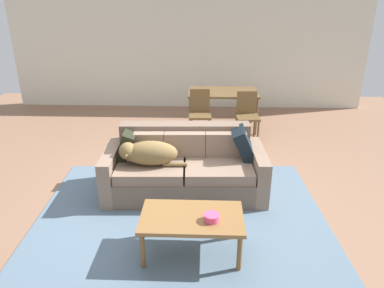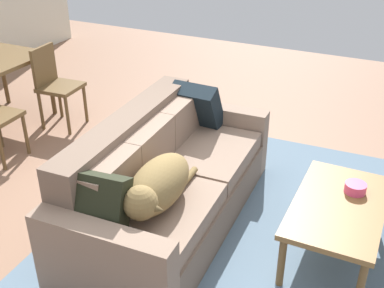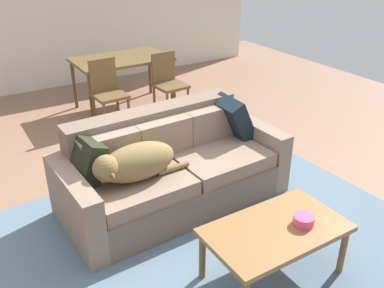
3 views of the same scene
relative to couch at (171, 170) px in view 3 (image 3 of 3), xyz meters
name	(u,v)px [view 3 (image 3 of 3)]	position (x,y,z in m)	size (l,w,h in m)	color
ground_plane	(156,203)	(-0.16, 0.02, -0.33)	(10.00, 10.00, 0.00)	#8C664E
back_partition	(34,4)	(-0.16, 4.02, 1.02)	(8.00, 0.12, 2.70)	silver
area_rug	(230,255)	(0.00, -0.96, -0.32)	(3.43, 3.33, 0.01)	slate
couch	(171,170)	(0.00, 0.00, 0.00)	(2.12, 1.04, 0.86)	#6F5B4C
dog_on_left_cushion	(134,163)	(-0.45, -0.20, 0.30)	(0.86, 0.37, 0.31)	olive
throw_pillow_by_left_arm	(86,161)	(-0.78, 0.03, 0.31)	(0.15, 0.37, 0.37)	black
throw_pillow_by_right_arm	(233,118)	(0.78, 0.09, 0.33)	(0.16, 0.41, 0.41)	black
coffee_table	(275,233)	(0.14, -1.29, 0.06)	(1.03, 0.60, 0.44)	olive
bowl_on_coffee_table	(304,220)	(0.34, -1.36, 0.15)	(0.15, 0.15, 0.07)	#EA4C7F
dining_table	(122,63)	(0.60, 2.50, 0.35)	(1.33, 0.82, 0.75)	brown
dining_chair_near_left	(108,90)	(0.16, 1.97, 0.17)	(0.42, 0.42, 0.90)	brown
dining_chair_near_right	(168,81)	(1.01, 1.89, 0.17)	(0.43, 0.43, 0.88)	brown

